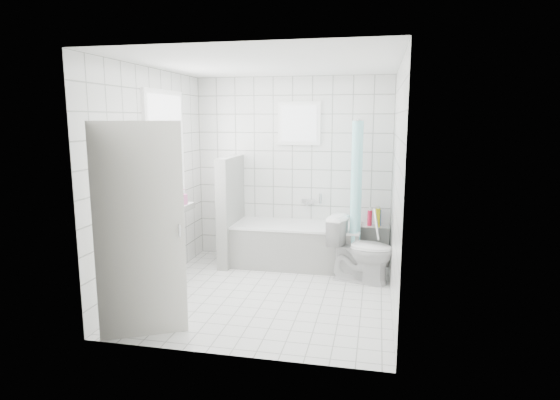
# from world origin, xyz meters

# --- Properties ---
(ground) EXTENTS (3.00, 3.00, 0.00)m
(ground) POSITION_xyz_m (0.00, 0.00, 0.00)
(ground) COLOR white
(ground) RESTS_ON ground
(ceiling) EXTENTS (3.00, 3.00, 0.00)m
(ceiling) POSITION_xyz_m (0.00, 0.00, 2.60)
(ceiling) COLOR white
(ceiling) RESTS_ON ground
(wall_back) EXTENTS (2.80, 0.02, 2.60)m
(wall_back) POSITION_xyz_m (0.00, 1.50, 1.30)
(wall_back) COLOR white
(wall_back) RESTS_ON ground
(wall_front) EXTENTS (2.80, 0.02, 2.60)m
(wall_front) POSITION_xyz_m (0.00, -1.50, 1.30)
(wall_front) COLOR white
(wall_front) RESTS_ON ground
(wall_left) EXTENTS (0.02, 3.00, 2.60)m
(wall_left) POSITION_xyz_m (-1.40, 0.00, 1.30)
(wall_left) COLOR white
(wall_left) RESTS_ON ground
(wall_right) EXTENTS (0.02, 3.00, 2.60)m
(wall_right) POSITION_xyz_m (1.40, 0.00, 1.30)
(wall_right) COLOR white
(wall_right) RESTS_ON ground
(window_left) EXTENTS (0.01, 0.90, 1.40)m
(window_left) POSITION_xyz_m (-1.35, 0.30, 1.60)
(window_left) COLOR white
(window_left) RESTS_ON wall_left
(window_back) EXTENTS (0.50, 0.01, 0.50)m
(window_back) POSITION_xyz_m (0.10, 1.46, 1.95)
(window_back) COLOR white
(window_back) RESTS_ON wall_back
(window_sill) EXTENTS (0.18, 1.02, 0.08)m
(window_sill) POSITION_xyz_m (-1.31, 0.30, 0.86)
(window_sill) COLOR white
(window_sill) RESTS_ON wall_left
(door) EXTENTS (0.73, 0.41, 2.00)m
(door) POSITION_xyz_m (-0.90, -1.29, 1.00)
(door) COLOR silver
(door) RESTS_ON ground
(bathtub) EXTENTS (1.74, 0.77, 0.58)m
(bathtub) POSITION_xyz_m (0.14, 1.12, 0.29)
(bathtub) COLOR white
(bathtub) RESTS_ON ground
(partition_wall) EXTENTS (0.15, 0.85, 1.50)m
(partition_wall) POSITION_xyz_m (-0.80, 1.07, 0.75)
(partition_wall) COLOR white
(partition_wall) RESTS_ON ground
(tiled_ledge) EXTENTS (0.40, 0.24, 0.55)m
(tiled_ledge) POSITION_xyz_m (1.19, 1.38, 0.28)
(tiled_ledge) COLOR white
(tiled_ledge) RESTS_ON ground
(toilet) EXTENTS (0.87, 0.61, 0.81)m
(toilet) POSITION_xyz_m (1.03, 0.65, 0.41)
(toilet) COLOR white
(toilet) RESTS_ON ground
(curtain_rod) EXTENTS (0.02, 0.80, 0.02)m
(curtain_rod) POSITION_xyz_m (0.95, 1.10, 2.00)
(curtain_rod) COLOR silver
(curtain_rod) RESTS_ON wall_back
(shower_curtain) EXTENTS (0.14, 0.48, 1.78)m
(shower_curtain) POSITION_xyz_m (0.95, 0.97, 1.10)
(shower_curtain) COLOR #51EEEE
(shower_curtain) RESTS_ON curtain_rod
(tub_faucet) EXTENTS (0.18, 0.06, 0.06)m
(tub_faucet) POSITION_xyz_m (0.24, 1.46, 0.85)
(tub_faucet) COLOR silver
(tub_faucet) RESTS_ON wall_back
(sill_bottles) EXTENTS (0.18, 0.47, 0.28)m
(sill_bottles) POSITION_xyz_m (-1.30, 0.42, 1.01)
(sill_bottles) COLOR white
(sill_bottles) RESTS_ON window_sill
(ledge_bottles) EXTENTS (0.19, 0.17, 0.26)m
(ledge_bottles) POSITION_xyz_m (1.20, 1.36, 0.67)
(ledge_bottles) COLOR #E21A42
(ledge_bottles) RESTS_ON tiled_ledge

